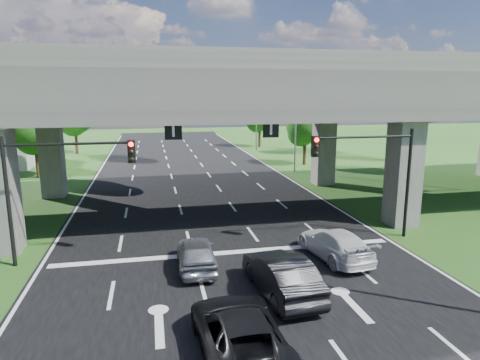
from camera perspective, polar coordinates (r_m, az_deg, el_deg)
name	(u,v)px	position (r m, az deg, el deg)	size (l,w,h in m)	color
ground	(244,283)	(18.52, 0.58, -13.57)	(160.00, 160.00, 0.00)	#274817
road	(211,216)	(27.74, -3.90, -4.87)	(18.00, 120.00, 0.03)	black
overpass	(205,92)	(28.58, -4.70, 11.67)	(80.00, 15.00, 10.00)	#3A3835
signal_right	(373,164)	(23.60, 17.33, 2.09)	(5.76, 0.54, 6.00)	black
signal_left	(57,175)	(21.05, -23.18, 0.56)	(5.76, 0.54, 6.00)	black
streetlight_far	(292,113)	(42.67, 6.96, 8.82)	(3.38, 0.25, 10.00)	gray
streetlight_beyond	(253,108)	(58.04, 1.81, 9.63)	(3.38, 0.25, 10.00)	gray
tree_left_near	(35,126)	(43.70, -25.71, 6.48)	(4.50, 4.50, 7.80)	black
tree_left_mid	(24,127)	(52.22, -26.83, 6.33)	(3.91, 3.90, 6.76)	black
tree_left_far	(75,114)	(59.16, -21.19, 8.21)	(4.80, 4.80, 8.32)	black
tree_right_near	(306,124)	(47.51, 8.75, 7.42)	(4.20, 4.20, 7.28)	black
tree_right_mid	(306,121)	(56.05, 8.75, 7.72)	(3.91, 3.90, 6.76)	black
tree_right_far	(260,114)	(62.43, 2.68, 8.82)	(4.50, 4.50, 7.80)	black
car_silver	(196,253)	(19.72, -5.84, -9.64)	(1.70, 4.22, 1.44)	#A2A4AA
car_dark	(281,275)	(17.30, 5.51, -12.43)	(1.73, 4.95, 1.63)	black
car_white	(335,244)	(21.26, 12.50, -8.31)	(1.97, 4.86, 1.41)	silver
car_trailing	(240,333)	(13.66, -0.03, -19.74)	(2.48, 5.38, 1.50)	black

